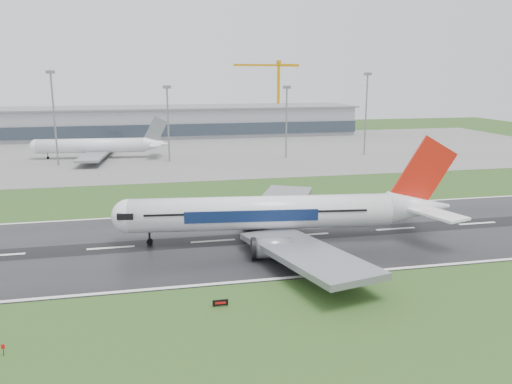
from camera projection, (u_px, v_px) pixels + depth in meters
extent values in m
plane|color=#26471A|center=(111.00, 248.00, 100.33)|extent=(520.00, 520.00, 0.00)
cube|color=black|center=(111.00, 248.00, 100.32)|extent=(400.00, 45.00, 0.10)
cube|color=slate|center=(128.00, 153.00, 219.43)|extent=(400.00, 130.00, 0.08)
cube|color=gray|center=(130.00, 123.00, 274.93)|extent=(240.00, 36.00, 15.00)
cylinder|color=gray|center=(55.00, 121.00, 186.95)|extent=(0.64, 0.64, 33.00)
cylinder|color=gray|center=(168.00, 126.00, 195.87)|extent=(0.64, 0.64, 27.59)
cylinder|color=gray|center=(286.00, 124.00, 205.41)|extent=(0.64, 0.64, 27.28)
cylinder|color=gray|center=(366.00, 116.00, 211.75)|extent=(0.64, 0.64, 32.32)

